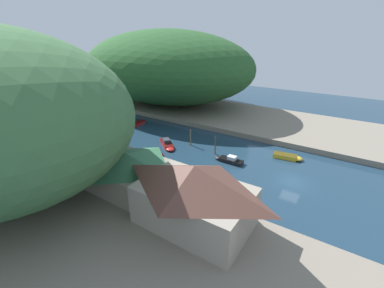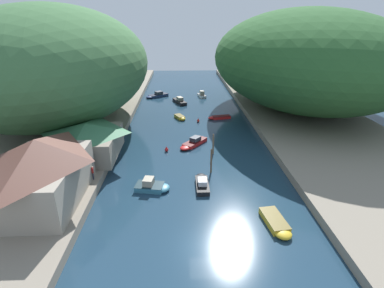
% 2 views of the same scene
% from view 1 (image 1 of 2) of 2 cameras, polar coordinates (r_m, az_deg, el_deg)
% --- Properties ---
extents(water_surface, '(130.00, 130.00, 0.00)m').
position_cam_1_polar(water_surface, '(52.74, -11.83, 1.34)').
color(water_surface, '#1E384C').
rests_on(water_surface, ground).
extents(left_bank, '(22.00, 120.00, 1.05)m').
position_cam_1_polar(left_bank, '(41.72, -34.07, -7.92)').
color(left_bank, gray).
rests_on(left_bank, ground).
extents(right_bank, '(22.00, 120.00, 1.05)m').
position_cam_1_polar(right_bank, '(69.19, 1.28, 7.62)').
color(right_bank, gray).
rests_on(right_bank, ground).
extents(hillside_right, '(36.19, 50.66, 19.51)m').
position_cam_1_polar(hillside_right, '(74.54, -5.87, 16.73)').
color(hillside_right, '#285628').
rests_on(hillside_right, right_bank).
extents(waterfront_building, '(7.78, 12.23, 6.76)m').
position_cam_1_polar(waterfront_building, '(26.17, 0.48, -11.18)').
color(waterfront_building, gray).
rests_on(waterfront_building, left_bank).
extents(boathouse_shed, '(8.60, 10.11, 4.62)m').
position_cam_1_polar(boathouse_shed, '(33.86, -13.97, -5.49)').
color(boathouse_shed, gray).
rests_on(boathouse_shed, left_bank).
extents(boat_red_skiff, '(1.50, 4.89, 1.17)m').
position_cam_1_polar(boat_red_skiff, '(42.43, 8.07, -3.46)').
color(boat_red_skiff, black).
rests_on(boat_red_skiff, water_surface).
extents(boat_white_cruiser, '(4.24, 2.60, 1.44)m').
position_cam_1_polar(boat_white_cruiser, '(37.56, 5.15, -6.99)').
color(boat_white_cruiser, teal).
rests_on(boat_white_cruiser, water_surface).
extents(boat_moored_right, '(4.84, 5.58, 1.20)m').
position_cam_1_polar(boat_moored_right, '(47.86, -5.48, -0.08)').
color(boat_moored_right, red).
rests_on(boat_moored_right, water_surface).
extents(boat_cabin_cruiser, '(3.85, 6.54, 1.51)m').
position_cam_1_polar(boat_cabin_cruiser, '(65.22, -24.92, 4.36)').
color(boat_cabin_cruiser, black).
rests_on(boat_cabin_cruiser, water_surface).
extents(boat_far_right_bank, '(2.48, 3.49, 0.65)m').
position_cam_1_polar(boat_far_right_bank, '(55.62, -17.56, 2.26)').
color(boat_far_right_bank, gold).
rests_on(boat_far_right_bank, water_surface).
extents(boat_far_upstream, '(2.28, 4.86, 0.65)m').
position_cam_1_polar(boat_far_upstream, '(45.99, 20.67, -2.69)').
color(boat_far_upstream, gold).
rests_on(boat_far_upstream, water_surface).
extents(boat_small_dinghy, '(4.70, 2.15, 0.56)m').
position_cam_1_polar(boat_small_dinghy, '(60.26, -12.04, 4.42)').
color(boat_small_dinghy, red).
rests_on(boat_small_dinghy, water_surface).
extents(boat_open_rowboat, '(2.33, 4.58, 1.58)m').
position_cam_1_polar(boat_open_rowboat, '(72.68, -23.60, 6.39)').
color(boat_open_rowboat, white).
rests_on(boat_open_rowboat, water_surface).
extents(boat_near_quay, '(6.05, 5.25, 1.35)m').
position_cam_1_polar(boat_near_quay, '(67.53, -31.44, 3.62)').
color(boat_near_quay, navy).
rests_on(boat_near_quay, water_surface).
extents(mooring_post_second, '(0.22, 0.22, 3.32)m').
position_cam_1_polar(mooring_post_second, '(44.30, 5.19, -0.26)').
color(mooring_post_second, brown).
rests_on(mooring_post_second, water_surface).
extents(mooring_post_middle, '(0.24, 0.24, 3.14)m').
position_cam_1_polar(mooring_post_middle, '(47.72, -0.34, 1.51)').
color(mooring_post_middle, brown).
rests_on(mooring_post_middle, water_surface).
extents(channel_buoy_near, '(0.53, 0.53, 0.80)m').
position_cam_1_polar(channel_buoy_near, '(56.24, -13.61, 2.93)').
color(channel_buoy_near, red).
rests_on(channel_buoy_near, water_surface).
extents(channel_buoy_far, '(0.55, 0.55, 0.83)m').
position_cam_1_polar(channel_buoy_far, '(43.84, -6.55, -2.52)').
color(channel_buoy_far, red).
rests_on(channel_buoy_far, water_surface).
extents(person_on_quay, '(0.32, 0.43, 1.69)m').
position_cam_1_polar(person_on_quay, '(32.10, -2.25, -9.38)').
color(person_on_quay, '#282D3D').
rests_on(person_on_quay, left_bank).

